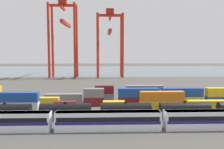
# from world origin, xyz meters

# --- Properties ---
(ground_plane) EXTENTS (420.00, 420.00, 0.00)m
(ground_plane) POSITION_xyz_m (0.00, 40.00, 0.00)
(ground_plane) COLOR #4C4944
(harbour_water) EXTENTS (400.00, 110.00, 0.01)m
(harbour_water) POSITION_xyz_m (0.00, 140.00, 0.00)
(harbour_water) COLOR slate
(harbour_water) RESTS_ON ground_plane
(passenger_train) EXTENTS (66.97, 3.14, 3.90)m
(passenger_train) POSITION_xyz_m (4.51, -18.99, 2.14)
(passenger_train) COLOR silver
(passenger_train) RESTS_ON ground_plane
(freight_tank_row) EXTENTS (68.94, 2.91, 4.37)m
(freight_tank_row) POSITION_xyz_m (8.87, -11.13, 2.06)
(freight_tank_row) COLOR #232326
(freight_tank_row) RESTS_ON ground_plane
(shipping_container_1) EXTENTS (12.10, 2.44, 2.60)m
(shipping_container_1) POSITION_xyz_m (-20.13, -1.90, 1.30)
(shipping_container_1) COLOR silver
(shipping_container_1) RESTS_ON ground_plane
(shipping_container_2) EXTENTS (12.10, 2.44, 2.60)m
(shipping_container_2) POSITION_xyz_m (-20.13, -1.90, 3.90)
(shipping_container_2) COLOR #1C4299
(shipping_container_2) RESTS_ON shipping_container_1
(shipping_container_3) EXTENTS (6.04, 2.44, 2.60)m
(shipping_container_3) POSITION_xyz_m (-6.84, -1.90, 1.30)
(shipping_container_3) COLOR maroon
(shipping_container_3) RESTS_ON ground_plane
(shipping_container_4) EXTENTS (6.04, 2.44, 2.60)m
(shipping_container_4) POSITION_xyz_m (6.45, -1.90, 1.30)
(shipping_container_4) COLOR gold
(shipping_container_4) RESTS_ON ground_plane
(shipping_container_5) EXTENTS (12.10, 2.44, 2.60)m
(shipping_container_5) POSITION_xyz_m (19.74, -1.90, 1.30)
(shipping_container_5) COLOR gold
(shipping_container_5) RESTS_ON ground_plane
(shipping_container_6) EXTENTS (12.10, 2.44, 2.60)m
(shipping_container_6) POSITION_xyz_m (19.74, -1.90, 3.90)
(shipping_container_6) COLOR orange
(shipping_container_6) RESTS_ON shipping_container_5
(shipping_container_7) EXTENTS (12.10, 2.44, 2.60)m
(shipping_container_7) POSITION_xyz_m (33.03, -1.90, 1.30)
(shipping_container_7) COLOR gold
(shipping_container_7) RESTS_ON ground_plane
(shipping_container_10) EXTENTS (6.04, 2.44, 2.60)m
(shipping_container_10) POSITION_xyz_m (-25.96, 4.15, 1.30)
(shipping_container_10) COLOR slate
(shipping_container_10) RESTS_ON ground_plane
(shipping_container_11) EXTENTS (6.04, 2.44, 2.60)m
(shipping_container_11) POSITION_xyz_m (-12.62, 4.15, 1.30)
(shipping_container_11) COLOR gold
(shipping_container_11) RESTS_ON ground_plane
(shipping_container_12) EXTENTS (6.04, 2.44, 2.60)m
(shipping_container_12) POSITION_xyz_m (0.72, 4.15, 1.30)
(shipping_container_12) COLOR maroon
(shipping_container_12) RESTS_ON ground_plane
(shipping_container_13) EXTENTS (6.04, 2.44, 2.60)m
(shipping_container_13) POSITION_xyz_m (0.72, 4.15, 3.90)
(shipping_container_13) COLOR slate
(shipping_container_13) RESTS_ON shipping_container_12
(shipping_container_14) EXTENTS (12.10, 2.44, 2.60)m
(shipping_container_14) POSITION_xyz_m (14.06, 4.15, 1.30)
(shipping_container_14) COLOR maroon
(shipping_container_14) RESTS_ON ground_plane
(shipping_container_15) EXTENTS (12.10, 2.44, 2.60)m
(shipping_container_15) POSITION_xyz_m (14.06, 4.15, 3.90)
(shipping_container_15) COLOR #1C4299
(shipping_container_15) RESTS_ON shipping_container_14
(shipping_container_16) EXTENTS (12.10, 2.44, 2.60)m
(shipping_container_16) POSITION_xyz_m (27.40, 4.15, 1.30)
(shipping_container_16) COLOR gold
(shipping_container_16) RESTS_ON ground_plane
(shipping_container_17) EXTENTS (12.10, 2.44, 2.60)m
(shipping_container_17) POSITION_xyz_m (27.40, 4.15, 3.90)
(shipping_container_17) COLOR #1C4299
(shipping_container_17) RESTS_ON shipping_container_16
(shipping_container_22) EXTENTS (6.04, 2.44, 2.60)m
(shipping_container_22) POSITION_xyz_m (-22.14, 10.20, 1.30)
(shipping_container_22) COLOR orange
(shipping_container_22) RESTS_ON ground_plane
(shipping_container_23) EXTENTS (12.10, 2.44, 2.60)m
(shipping_container_23) POSITION_xyz_m (-9.13, 10.20, 1.30)
(shipping_container_23) COLOR slate
(shipping_container_23) RESTS_ON ground_plane
(shipping_container_24) EXTENTS (6.04, 2.44, 2.60)m
(shipping_container_24) POSITION_xyz_m (3.89, 10.20, 1.30)
(shipping_container_24) COLOR slate
(shipping_container_24) RESTS_ON ground_plane
(shipping_container_25) EXTENTS (6.04, 2.44, 2.60)m
(shipping_container_25) POSITION_xyz_m (3.89, 10.20, 3.90)
(shipping_container_25) COLOR maroon
(shipping_container_25) RESTS_ON shipping_container_24
(shipping_container_26) EXTENTS (12.10, 2.44, 2.60)m
(shipping_container_26) POSITION_xyz_m (16.91, 10.20, 1.30)
(shipping_container_26) COLOR #AD211C
(shipping_container_26) RESTS_ON ground_plane
(shipping_container_27) EXTENTS (12.10, 2.44, 2.60)m
(shipping_container_27) POSITION_xyz_m (16.91, 10.20, 3.90)
(shipping_container_27) COLOR slate
(shipping_container_27) RESTS_ON shipping_container_26
(gantry_crane_west) EXTENTS (17.02, 37.49, 47.86)m
(gantry_crane_west) POSITION_xyz_m (-21.01, 89.80, 28.90)
(gantry_crane_west) COLOR red
(gantry_crane_west) RESTS_ON ground_plane
(gantry_crane_central) EXTENTS (16.59, 34.07, 42.01)m
(gantry_crane_central) POSITION_xyz_m (7.81, 89.47, 25.26)
(gantry_crane_central) COLOR red
(gantry_crane_central) RESTS_ON ground_plane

